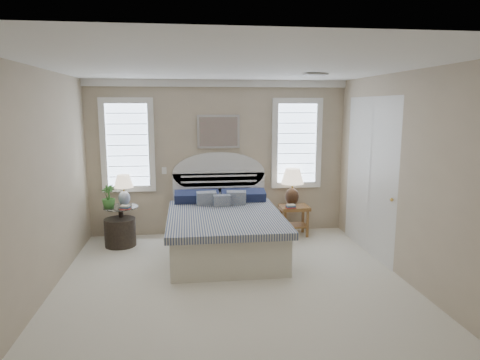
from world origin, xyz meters
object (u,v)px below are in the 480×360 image
Objects in this scene: nightstand_right at (294,214)px; floor_pot at (120,232)px; lamp_left at (124,186)px; lamp_right at (292,182)px; side_table_left at (121,221)px; bed at (224,227)px.

floor_pot is at bearing -175.93° from nightstand_right.
lamp_right reaches higher than lamp_left.
lamp_right is at bearing 2.26° from lamp_left.
side_table_left is 1.22× the size of lamp_left.
side_table_left is 2.99m from lamp_right.
lamp_left is 2.89m from lamp_right.
bed is 3.48× the size of lamp_right.
lamp_left is at bearing -177.74° from lamp_right.
lamp_left is 0.79× the size of lamp_right.
side_table_left reaches higher than nightstand_right.
floor_pot is at bearing -173.49° from lamp_right.
bed is 1.75m from side_table_left.
lamp_left is at bearing 75.52° from floor_pot.
side_table_left is 1.26× the size of floor_pot.
lamp_left is at bearing 179.78° from nightstand_right.
floor_pot is 3.05m from lamp_right.
bed is 1.74m from floor_pot.
lamp_left is at bearing 156.29° from bed.
floor_pot is at bearing -104.48° from lamp_left.
nightstand_right is 0.56m from lamp_right.
lamp_left reaches higher than side_table_left.
side_table_left is at bearing -113.29° from lamp_left.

